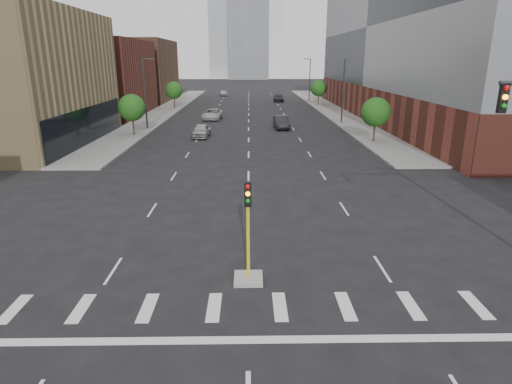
{
  "coord_description": "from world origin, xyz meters",
  "views": [
    {
      "loc": [
        0.06,
        -7.16,
        8.98
      ],
      "look_at": [
        0.4,
        13.61,
        2.5
      ],
      "focal_mm": 30.0,
      "sensor_mm": 36.0,
      "label": 1
    }
  ],
  "objects_px": {
    "car_far_left": "(212,114)",
    "car_deep_right": "(278,98)",
    "car_mid_right": "(281,122)",
    "car_near_left": "(201,131)",
    "median_traffic_signal": "(248,260)",
    "car_distant": "(224,93)"
  },
  "relations": [
    {
      "from": "car_far_left",
      "to": "car_near_left",
      "type": "bearing_deg",
      "value": -85.21
    },
    {
      "from": "car_mid_right",
      "to": "car_near_left",
      "type": "bearing_deg",
      "value": -150.06
    },
    {
      "from": "car_near_left",
      "to": "car_far_left",
      "type": "xyz_separation_m",
      "value": [
        0.08,
        15.66,
        0.01
      ]
    },
    {
      "from": "car_near_left",
      "to": "car_far_left",
      "type": "height_order",
      "value": "car_far_left"
    },
    {
      "from": "median_traffic_signal",
      "to": "car_mid_right",
      "type": "relative_size",
      "value": 0.86
    },
    {
      "from": "car_far_left",
      "to": "car_deep_right",
      "type": "relative_size",
      "value": 1.08
    },
    {
      "from": "car_near_left",
      "to": "car_deep_right",
      "type": "relative_size",
      "value": 0.87
    },
    {
      "from": "median_traffic_signal",
      "to": "car_far_left",
      "type": "relative_size",
      "value": 0.77
    },
    {
      "from": "median_traffic_signal",
      "to": "car_mid_right",
      "type": "xyz_separation_m",
      "value": [
        4.41,
        41.4,
        -0.13
      ]
    },
    {
      "from": "car_mid_right",
      "to": "car_distant",
      "type": "bearing_deg",
      "value": 98.43
    },
    {
      "from": "median_traffic_signal",
      "to": "car_distant",
      "type": "bearing_deg",
      "value": 93.83
    },
    {
      "from": "car_near_left",
      "to": "car_mid_right",
      "type": "height_order",
      "value": "car_mid_right"
    },
    {
      "from": "car_mid_right",
      "to": "car_distant",
      "type": "relative_size",
      "value": 1.24
    },
    {
      "from": "car_far_left",
      "to": "car_deep_right",
      "type": "xyz_separation_m",
      "value": [
        12.15,
        29.08,
        -0.03
      ]
    },
    {
      "from": "car_near_left",
      "to": "car_distant",
      "type": "distance_m",
      "value": 60.09
    },
    {
      "from": "car_near_left",
      "to": "car_mid_right",
      "type": "distance_m",
      "value": 12.0
    },
    {
      "from": "car_mid_right",
      "to": "median_traffic_signal",
      "type": "bearing_deg",
      "value": -99.02
    },
    {
      "from": "car_mid_right",
      "to": "car_deep_right",
      "type": "height_order",
      "value": "car_mid_right"
    },
    {
      "from": "car_far_left",
      "to": "car_deep_right",
      "type": "height_order",
      "value": "car_far_left"
    },
    {
      "from": "median_traffic_signal",
      "to": "car_mid_right",
      "type": "distance_m",
      "value": 41.64
    },
    {
      "from": "car_near_left",
      "to": "car_deep_right",
      "type": "distance_m",
      "value": 46.39
    },
    {
      "from": "car_far_left",
      "to": "car_deep_right",
      "type": "bearing_deg",
      "value": 72.41
    }
  ]
}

